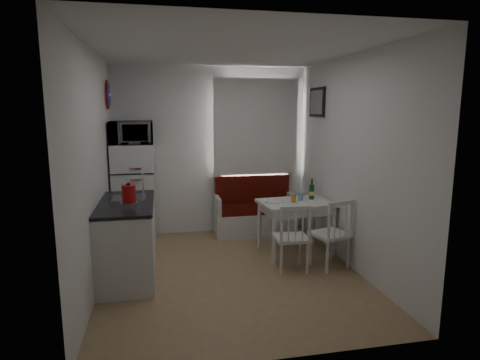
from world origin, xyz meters
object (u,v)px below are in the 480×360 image
at_px(chair_right, 333,227).
at_px(fridge, 134,194).
at_px(dining_table, 296,207).
at_px(wine_bottle, 312,189).
at_px(chair_left, 294,231).
at_px(bench, 254,214).
at_px(kitchen_counter, 128,239).
at_px(kettle, 129,194).
at_px(microwave, 131,133).

relative_size(chair_right, fridge, 0.35).
bearing_deg(dining_table, wine_bottle, 15.45).
relative_size(dining_table, chair_left, 2.25).
height_order(chair_left, fridge, fridge).
height_order(dining_table, fridge, fridge).
height_order(fridge, wine_bottle, fridge).
bearing_deg(wine_bottle, dining_table, -159.03).
height_order(bench, wine_bottle, wine_bottle).
height_order(kitchen_counter, fridge, fridge).
xyz_separation_m(bench, dining_table, (0.34, -0.98, 0.34)).
bearing_deg(chair_left, kitchen_counter, 174.55).
bearing_deg(kitchen_counter, wine_bottle, 10.92).
distance_m(kitchen_counter, fridge, 1.27).
distance_m(chair_right, kettle, 2.44).
relative_size(dining_table, chair_right, 2.00).
relative_size(bench, microwave, 2.15).
relative_size(chair_right, kettle, 2.09).
height_order(bench, chair_right, bench).
height_order(chair_right, microwave, microwave).
distance_m(chair_left, kettle, 1.96).
bearing_deg(chair_right, kitchen_counter, 155.93).
distance_m(kitchen_counter, chair_right, 2.46).
bearing_deg(microwave, chair_left, -37.61).
xyz_separation_m(chair_right, wine_bottle, (0.01, 0.76, 0.32)).
bearing_deg(fridge, microwave, -90.00).
distance_m(dining_table, chair_left, 0.71).
height_order(kitchen_counter, kettle, kitchen_counter).
distance_m(chair_right, fridge, 2.87).
height_order(bench, kettle, kettle).
relative_size(chair_right, wine_bottle, 1.80).
bearing_deg(wine_bottle, kitchen_counter, -169.08).
bearing_deg(kettle, dining_table, 14.02).
bearing_deg(chair_left, fridge, 144.36).
bearing_deg(fridge, kitchen_counter, -90.90).
distance_m(kitchen_counter, wine_bottle, 2.53).
bearing_deg(fridge, wine_bottle, -17.62).
distance_m(bench, fridge, 1.88).
height_order(chair_left, wine_bottle, wine_bottle).
xyz_separation_m(dining_table, fridge, (-2.17, 0.87, 0.09)).
bearing_deg(chair_right, chair_left, 162.27).
height_order(kitchen_counter, bench, kitchen_counter).
height_order(kitchen_counter, dining_table, kitchen_counter).
relative_size(kitchen_counter, fridge, 0.90).
distance_m(kitchen_counter, chair_left, 1.96).
distance_m(kitchen_counter, dining_table, 2.23).
xyz_separation_m(microwave, kettle, (0.03, -1.36, -0.60)).
relative_size(bench, dining_table, 1.24).
xyz_separation_m(chair_right, fridge, (-2.42, 1.53, 0.19)).
distance_m(kitchen_counter, kettle, 0.59).
distance_m(dining_table, fridge, 2.34).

